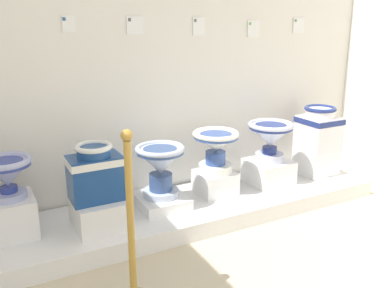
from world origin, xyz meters
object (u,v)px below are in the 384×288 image
(info_placard_sixth, at_px, (299,25))
(info_placard_fourth, at_px, (199,26))
(plinth_block_pale_glazed, at_px, (98,213))
(info_placard_third, at_px, (135,25))
(plinth_block_central_ornate, at_px, (316,161))
(antique_toilet_leftmost, at_px, (270,136))
(antique_toilet_rightmost, at_px, (160,163))
(plinth_block_broad_patterned, at_px, (215,182))
(plinth_block_slender_white, at_px, (12,216))
(antique_toilet_slender_white, at_px, (7,173))
(plinth_block_rightmost, at_px, (161,201))
(antique_toilet_central_ornate, at_px, (319,127))
(stanchion_post_near_left, at_px, (132,254))
(info_placard_fifth, at_px, (253,29))
(info_placard_second, at_px, (68,24))
(plinth_block_leftmost, at_px, (268,171))
(antique_toilet_pale_glazed, at_px, (95,171))
(antique_toilet_broad_patterned, at_px, (216,145))

(info_placard_sixth, bearing_deg, info_placard_fourth, -180.00)
(plinth_block_pale_glazed, height_order, info_placard_third, info_placard_third)
(plinth_block_central_ornate, bearing_deg, antique_toilet_leftmost, 178.42)
(antique_toilet_rightmost, height_order, plinth_block_broad_patterned, antique_toilet_rightmost)
(plinth_block_pale_glazed, bearing_deg, info_placard_sixth, 12.21)
(plinth_block_slender_white, height_order, antique_toilet_slender_white, antique_toilet_slender_white)
(plinth_block_pale_glazed, distance_m, info_placard_third, 1.44)
(plinth_block_rightmost, height_order, plinth_block_broad_patterned, plinth_block_broad_patterned)
(antique_toilet_central_ornate, relative_size, info_placard_sixth, 2.88)
(antique_toilet_rightmost, xyz_separation_m, stanchion_post_near_left, (-0.55, -0.87, -0.17))
(info_placard_third, xyz_separation_m, info_placard_fourth, (0.56, -0.00, -0.01))
(antique_toilet_slender_white, relative_size, info_placard_fifth, 2.32)
(info_placard_second, bearing_deg, antique_toilet_slender_white, -150.58)
(antique_toilet_slender_white, relative_size, antique_toilet_leftmost, 0.85)
(info_placard_third, distance_m, stanchion_post_near_left, 1.79)
(plinth_block_slender_white, height_order, info_placard_third, info_placard_third)
(plinth_block_pale_glazed, distance_m, antique_toilet_leftmost, 1.64)
(antique_toilet_rightmost, height_order, plinth_block_leftmost, antique_toilet_rightmost)
(plinth_block_leftmost, height_order, stanchion_post_near_left, stanchion_post_near_left)
(plinth_block_pale_glazed, xyz_separation_m, stanchion_post_near_left, (-0.02, -0.76, 0.08))
(info_placard_fourth, xyz_separation_m, info_placard_sixth, (1.08, 0.00, -0.00))
(plinth_block_leftmost, height_order, info_placard_fourth, info_placard_fourth)
(antique_toilet_leftmost, bearing_deg, antique_toilet_central_ornate, -1.58)
(info_placard_third, height_order, info_placard_fifth, info_placard_third)
(antique_toilet_pale_glazed, xyz_separation_m, plinth_block_broad_patterned, (1.05, 0.14, -0.32))
(plinth_block_slender_white, distance_m, antique_toilet_leftmost, 2.17)
(antique_toilet_broad_patterned, xyz_separation_m, info_placard_sixth, (1.09, 0.32, 0.95))
(plinth_block_rightmost, bearing_deg, antique_toilet_broad_patterned, 3.59)
(antique_toilet_rightmost, height_order, antique_toilet_leftmost, antique_toilet_leftmost)
(plinth_block_slender_white, bearing_deg, plinth_block_rightmost, -2.42)
(plinth_block_leftmost, xyz_separation_m, plinth_block_central_ornate, (0.55, -0.02, 0.02))
(antique_toilet_broad_patterned, distance_m, antique_toilet_central_ornate, 1.10)
(antique_toilet_broad_patterned, xyz_separation_m, info_placard_second, (-1.06, 0.32, 0.97))
(antique_toilet_leftmost, xyz_separation_m, info_placard_fifth, (0.02, 0.34, 0.90))
(antique_toilet_pale_glazed, relative_size, info_placard_second, 3.47)
(antique_toilet_slender_white, bearing_deg, info_placard_sixth, 6.51)
(antique_toilet_rightmost, distance_m, info_placard_third, 1.08)
(info_placard_fourth, relative_size, info_placard_sixth, 1.05)
(antique_toilet_slender_white, xyz_separation_m, antique_toilet_pale_glazed, (0.55, -0.16, -0.04))
(antique_toilet_central_ornate, distance_m, info_placard_fifth, 1.10)
(antique_toilet_rightmost, bearing_deg, plinth_block_central_ornate, -0.22)
(plinth_block_rightmost, xyz_separation_m, stanchion_post_near_left, (-0.55, -0.87, 0.14))
(antique_toilet_pale_glazed, relative_size, info_placard_sixth, 2.84)
(plinth_block_slender_white, xyz_separation_m, info_placard_fourth, (1.61, 0.31, 1.24))
(antique_toilet_pale_glazed, relative_size, antique_toilet_central_ornate, 0.99)
(info_placard_fourth, distance_m, stanchion_post_near_left, 2.02)
(plinth_block_pale_glazed, xyz_separation_m, antique_toilet_leftmost, (1.60, 0.12, 0.33))
(info_placard_third, bearing_deg, info_placard_sixth, -0.00)
(antique_toilet_slender_white, relative_size, info_placard_second, 2.93)
(antique_toilet_pale_glazed, relative_size, info_placard_fourth, 2.69)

